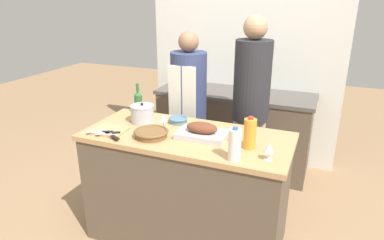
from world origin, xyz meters
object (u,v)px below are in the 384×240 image
object	(u,v)px
roasting_pan	(202,132)
mixing_bowl	(178,120)
knife_paring	(109,133)
condiment_bottle_tall	(202,86)
stock_pot	(142,114)
milk_jug	(235,145)
condiment_bottle_short	(182,80)
juice_jug	(250,134)
knife_chef	(110,135)
wicker_basket	(151,133)
condiment_bottle_extra	(259,87)
knife_bread	(101,132)
cutting_board	(110,131)
wine_glass_left	(269,148)
person_cook_guest	(251,105)
wine_bottle_green	(138,102)
person_cook_aproned	(189,108)
wine_glass_right	(163,118)

from	to	relation	value
roasting_pan	mixing_bowl	bearing A→B (deg)	143.25
mixing_bowl	knife_paring	distance (m)	0.58
condiment_bottle_tall	stock_pot	bearing A→B (deg)	-95.42
mixing_bowl	milk_jug	bearing A→B (deg)	-38.24
mixing_bowl	condiment_bottle_short	world-z (taller)	condiment_bottle_short
juice_jug	knife_chef	bearing A→B (deg)	-168.24
knife_paring	juice_jug	bearing A→B (deg)	10.16
wicker_basket	stock_pot	bearing A→B (deg)	130.99
stock_pot	condiment_bottle_short	xyz separation A→B (m)	(-0.22, 1.30, -0.03)
knife_chef	condiment_bottle_extra	world-z (taller)	condiment_bottle_extra
knife_bread	wicker_basket	bearing A→B (deg)	15.13
cutting_board	wine_glass_left	size ratio (longest dim) A/B	2.23
roasting_pan	knife_bread	bearing A→B (deg)	-162.28
knife_chef	condiment_bottle_short	bearing A→B (deg)	95.41
knife_paring	knife_chef	bearing A→B (deg)	-38.71
stock_pot	person_cook_guest	bearing A→B (deg)	39.36
wine_bottle_green	person_cook_aproned	bearing A→B (deg)	53.68
wine_glass_left	mixing_bowl	bearing A→B (deg)	154.02
cutting_board	wine_bottle_green	bearing A→B (deg)	91.25
wine_glass_left	knife_paring	xyz separation A→B (m)	(-1.19, -0.05, -0.06)
mixing_bowl	knife_bread	size ratio (longest dim) A/B	0.82
mixing_bowl	knife_paring	xyz separation A→B (m)	(-0.37, -0.45, -0.00)
milk_jug	wine_glass_left	size ratio (longest dim) A/B	1.97
stock_pot	mixing_bowl	bearing A→B (deg)	20.30
juice_jug	person_cook_aproned	world-z (taller)	person_cook_aproned
juice_jug	knife_chef	distance (m)	1.03
wine_glass_right	person_cook_guest	xyz separation A→B (m)	(0.54, 0.69, -0.02)
person_cook_aproned	mixing_bowl	bearing A→B (deg)	-77.57
juice_jug	roasting_pan	bearing A→B (deg)	172.77
person_cook_aproned	condiment_bottle_extra	bearing A→B (deg)	50.35
wine_bottle_green	wine_glass_left	xyz separation A→B (m)	(1.24, -0.48, -0.03)
wine_bottle_green	wine_glass_left	world-z (taller)	wine_bottle_green
wicker_basket	wine_glass_left	distance (m)	0.88
knife_chef	condiment_bottle_short	xyz separation A→B (m)	(-0.16, 1.67, 0.03)
wine_bottle_green	condiment_bottle_short	size ratio (longest dim) A/B	1.73
condiment_bottle_tall	milk_jug	bearing A→B (deg)	-62.41
cutting_board	condiment_bottle_tall	size ratio (longest dim) A/B	1.70
condiment_bottle_short	knife_bread	bearing A→B (deg)	-88.08
milk_jug	person_cook_guest	world-z (taller)	person_cook_guest
roasting_pan	condiment_bottle_tall	bearing A→B (deg)	110.54
wine_glass_right	condiment_bottle_tall	size ratio (longest dim) A/B	0.80
milk_jug	person_cook_guest	bearing A→B (deg)	97.23
wine_glass_left	knife_paring	bearing A→B (deg)	-177.53
mixing_bowl	wine_glass_right	xyz separation A→B (m)	(-0.05, -0.16, 0.06)
roasting_pan	person_cook_guest	xyz separation A→B (m)	(0.19, 0.74, 0.02)
roasting_pan	condiment_bottle_extra	size ratio (longest dim) A/B	1.96
wine_glass_right	knife_paring	world-z (taller)	wine_glass_right
condiment_bottle_tall	person_cook_guest	distance (m)	0.82
person_cook_aproned	wine_glass_right	bearing A→B (deg)	-85.33
knife_chef	condiment_bottle_tall	size ratio (longest dim) A/B	1.53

